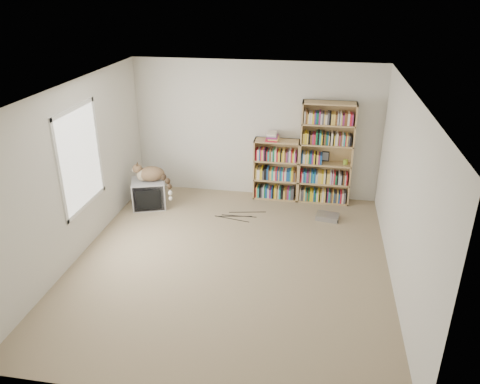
% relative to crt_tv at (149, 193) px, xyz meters
% --- Properties ---
extents(floor, '(4.50, 5.00, 0.01)m').
position_rel_crt_tv_xyz_m(floor, '(1.80, -1.61, -0.25)').
color(floor, gray).
rests_on(floor, ground).
extents(wall_back, '(4.50, 0.02, 2.50)m').
position_rel_crt_tv_xyz_m(wall_back, '(1.80, 0.89, 1.00)').
color(wall_back, beige).
rests_on(wall_back, floor).
extents(wall_front, '(4.50, 0.02, 2.50)m').
position_rel_crt_tv_xyz_m(wall_front, '(1.80, -4.11, 1.00)').
color(wall_front, beige).
rests_on(wall_front, floor).
extents(wall_left, '(0.02, 5.00, 2.50)m').
position_rel_crt_tv_xyz_m(wall_left, '(-0.45, -1.61, 1.00)').
color(wall_left, beige).
rests_on(wall_left, floor).
extents(wall_right, '(0.02, 5.00, 2.50)m').
position_rel_crt_tv_xyz_m(wall_right, '(4.05, -1.61, 1.00)').
color(wall_right, beige).
rests_on(wall_right, floor).
extents(ceiling, '(4.50, 5.00, 0.02)m').
position_rel_crt_tv_xyz_m(ceiling, '(1.80, -1.61, 2.25)').
color(ceiling, white).
rests_on(ceiling, wall_back).
extents(window, '(0.02, 1.22, 1.52)m').
position_rel_crt_tv_xyz_m(window, '(-0.44, -1.41, 1.15)').
color(window, white).
rests_on(window, wall_left).
extents(crt_tv, '(0.71, 0.68, 0.50)m').
position_rel_crt_tv_xyz_m(crt_tv, '(0.00, 0.00, 0.00)').
color(crt_tv, '#A3A3A6').
rests_on(crt_tv, floor).
extents(cat, '(0.77, 0.50, 0.57)m').
position_rel_crt_tv_xyz_m(cat, '(0.13, -0.03, 0.35)').
color(cat, '#362516').
rests_on(cat, crt_tv).
extents(bookcase_tall, '(0.93, 0.30, 1.86)m').
position_rel_crt_tv_xyz_m(bookcase_tall, '(3.09, 0.75, 0.63)').
color(bookcase_tall, '#A57F52').
rests_on(bookcase_tall, floor).
extents(bookcase_short, '(0.82, 0.30, 1.13)m').
position_rel_crt_tv_xyz_m(bookcase_short, '(2.22, 0.75, 0.27)').
color(bookcase_short, '#A57F52').
rests_on(bookcase_short, floor).
extents(book_stack, '(0.21, 0.28, 0.15)m').
position_rel_crt_tv_xyz_m(book_stack, '(2.14, 0.70, 0.96)').
color(book_stack, red).
rests_on(book_stack, bookcase_short).
extents(green_mug, '(0.08, 0.08, 0.09)m').
position_rel_crt_tv_xyz_m(green_mug, '(3.45, 0.73, 0.55)').
color(green_mug, '#81A42F').
rests_on(green_mug, bookcase_tall).
extents(framed_print, '(0.14, 0.05, 0.18)m').
position_rel_crt_tv_xyz_m(framed_print, '(3.09, 0.83, 0.60)').
color(framed_print, black).
rests_on(framed_print, bookcase_tall).
extents(dvd_player, '(0.41, 0.32, 0.09)m').
position_rel_crt_tv_xyz_m(dvd_player, '(3.19, 0.02, -0.21)').
color(dvd_player, '#A3A3A7').
rests_on(dvd_player, floor).
extents(wall_outlet, '(0.01, 0.08, 0.13)m').
position_rel_crt_tv_xyz_m(wall_outlet, '(-0.44, 0.34, 0.07)').
color(wall_outlet, silver).
rests_on(wall_outlet, wall_left).
extents(floor_cables, '(1.20, 0.70, 0.01)m').
position_rel_crt_tv_xyz_m(floor_cables, '(2.15, -0.25, -0.25)').
color(floor_cables, black).
rests_on(floor_cables, floor).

